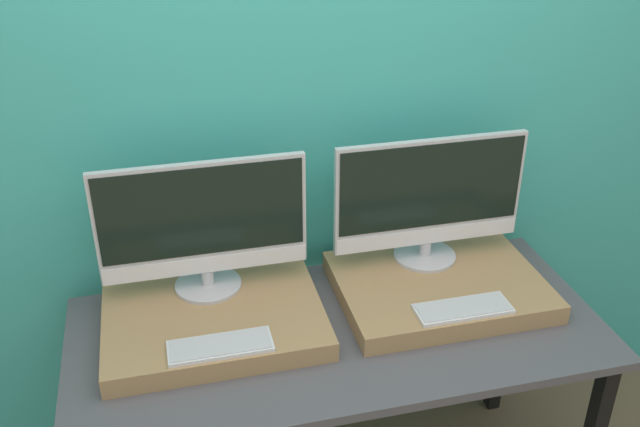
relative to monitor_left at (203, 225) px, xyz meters
The scene contains 8 objects.
wall_back 0.48m from the monitor_left, 29.33° to the left, with size 8.00×0.04×2.60m.
workbench 0.58m from the monitor_left, 31.71° to the right, with size 1.67×0.75×0.78m.
wooden_riser_left 0.30m from the monitor_left, 90.00° to the right, with size 0.67×0.51×0.07m.
monitor_left is the anchor object (origin of this frame).
keyboard_left 0.39m from the monitor_left, 90.00° to the right, with size 0.30×0.11×0.01m.
wooden_riser_right 0.81m from the monitor_left, 10.16° to the right, with size 0.67×0.51×0.07m.
monitor_right 0.75m from the monitor_left, ahead, with size 0.65×0.22×0.44m.
keyboard_right 0.85m from the monitor_left, 23.28° to the right, with size 0.30×0.11×0.01m.
Camera 1 is at (-0.49, -1.36, 2.16)m, focal length 40.00 mm.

